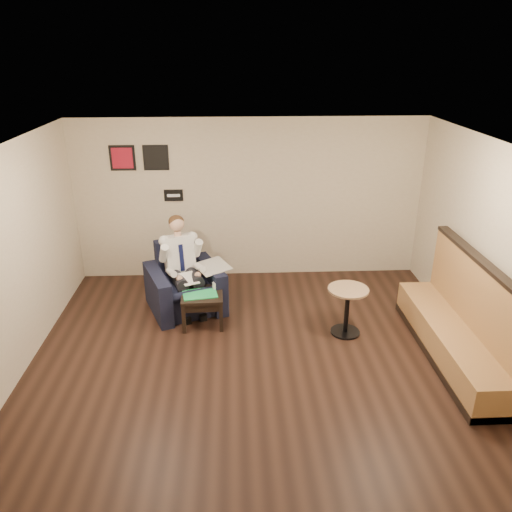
{
  "coord_description": "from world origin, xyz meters",
  "views": [
    {
      "loc": [
        -0.28,
        -5.33,
        3.86
      ],
      "look_at": [
        0.03,
        1.2,
        1.1
      ],
      "focal_mm": 35.0,
      "sensor_mm": 36.0,
      "label": 1
    }
  ],
  "objects_px": {
    "armchair": "(185,279)",
    "banquette": "(456,312)",
    "coffee_mug": "(215,286)",
    "seated_man": "(186,271)",
    "side_table": "(203,308)",
    "green_folder": "(200,294)",
    "cafe_table": "(347,311)",
    "smartphone": "(206,288)"
  },
  "relations": [
    {
      "from": "armchair",
      "to": "smartphone",
      "type": "height_order",
      "value": "armchair"
    },
    {
      "from": "banquette",
      "to": "smartphone",
      "type": "bearing_deg",
      "value": 159.78
    },
    {
      "from": "green_folder",
      "to": "coffee_mug",
      "type": "height_order",
      "value": "coffee_mug"
    },
    {
      "from": "armchair",
      "to": "banquette",
      "type": "height_order",
      "value": "banquette"
    },
    {
      "from": "side_table",
      "to": "cafe_table",
      "type": "bearing_deg",
      "value": -10.54
    },
    {
      "from": "armchair",
      "to": "banquette",
      "type": "distance_m",
      "value": 3.95
    },
    {
      "from": "coffee_mug",
      "to": "banquette",
      "type": "distance_m",
      "value": 3.38
    },
    {
      "from": "seated_man",
      "to": "smartphone",
      "type": "relative_size",
      "value": 9.16
    },
    {
      "from": "coffee_mug",
      "to": "green_folder",
      "type": "bearing_deg",
      "value": -144.45
    },
    {
      "from": "coffee_mug",
      "to": "banquette",
      "type": "xyz_separation_m",
      "value": [
        3.16,
        -1.18,
        0.13
      ]
    },
    {
      "from": "coffee_mug",
      "to": "cafe_table",
      "type": "height_order",
      "value": "cafe_table"
    },
    {
      "from": "coffee_mug",
      "to": "smartphone",
      "type": "bearing_deg",
      "value": 164.76
    },
    {
      "from": "armchair",
      "to": "cafe_table",
      "type": "bearing_deg",
      "value": -40.91
    },
    {
      "from": "armchair",
      "to": "banquette",
      "type": "xyz_separation_m",
      "value": [
        3.65,
        -1.5,
        0.17
      ]
    },
    {
      "from": "armchair",
      "to": "coffee_mug",
      "type": "distance_m",
      "value": 0.59
    },
    {
      "from": "coffee_mug",
      "to": "smartphone",
      "type": "height_order",
      "value": "coffee_mug"
    },
    {
      "from": "side_table",
      "to": "green_folder",
      "type": "height_order",
      "value": "green_folder"
    },
    {
      "from": "armchair",
      "to": "side_table",
      "type": "distance_m",
      "value": 0.61
    },
    {
      "from": "armchair",
      "to": "side_table",
      "type": "bearing_deg",
      "value": -78.57
    },
    {
      "from": "seated_man",
      "to": "banquette",
      "type": "height_order",
      "value": "seated_man"
    },
    {
      "from": "seated_man",
      "to": "banquette",
      "type": "distance_m",
      "value": 3.86
    },
    {
      "from": "banquette",
      "to": "cafe_table",
      "type": "relative_size",
      "value": 3.71
    },
    {
      "from": "seated_man",
      "to": "coffee_mug",
      "type": "distance_m",
      "value": 0.51
    },
    {
      "from": "side_table",
      "to": "banquette",
      "type": "xyz_separation_m",
      "value": [
        3.35,
        -1.04,
        0.43
      ]
    },
    {
      "from": "armchair",
      "to": "seated_man",
      "type": "xyz_separation_m",
      "value": [
        0.05,
        -0.12,
        0.19
      ]
    },
    {
      "from": "seated_man",
      "to": "banquette",
      "type": "xyz_separation_m",
      "value": [
        3.6,
        -1.38,
        -0.02
      ]
    },
    {
      "from": "armchair",
      "to": "banquette",
      "type": "relative_size",
      "value": 0.4
    },
    {
      "from": "seated_man",
      "to": "side_table",
      "type": "relative_size",
      "value": 2.33
    },
    {
      "from": "side_table",
      "to": "smartphone",
      "type": "xyz_separation_m",
      "value": [
        0.05,
        0.18,
        0.25
      ]
    },
    {
      "from": "cafe_table",
      "to": "seated_man",
      "type": "bearing_deg",
      "value": 162.71
    },
    {
      "from": "smartphone",
      "to": "cafe_table",
      "type": "bearing_deg",
      "value": -7.4
    },
    {
      "from": "seated_man",
      "to": "smartphone",
      "type": "bearing_deg",
      "value": -49.56
    },
    {
      "from": "seated_man",
      "to": "cafe_table",
      "type": "height_order",
      "value": "seated_man"
    },
    {
      "from": "side_table",
      "to": "seated_man",
      "type": "bearing_deg",
      "value": 126.3
    },
    {
      "from": "coffee_mug",
      "to": "smartphone",
      "type": "xyz_separation_m",
      "value": [
        -0.14,
        0.04,
        -0.05
      ]
    },
    {
      "from": "smartphone",
      "to": "coffee_mug",
      "type": "bearing_deg",
      "value": -7.1
    },
    {
      "from": "side_table",
      "to": "smartphone",
      "type": "relative_size",
      "value": 3.93
    },
    {
      "from": "armchair",
      "to": "coffee_mug",
      "type": "relative_size",
      "value": 10.18
    },
    {
      "from": "green_folder",
      "to": "coffee_mug",
      "type": "relative_size",
      "value": 4.74
    },
    {
      "from": "armchair",
      "to": "seated_man",
      "type": "relative_size",
      "value": 0.75
    },
    {
      "from": "banquette",
      "to": "cafe_table",
      "type": "bearing_deg",
      "value": 152.87
    },
    {
      "from": "coffee_mug",
      "to": "cafe_table",
      "type": "bearing_deg",
      "value": -15.56
    }
  ]
}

